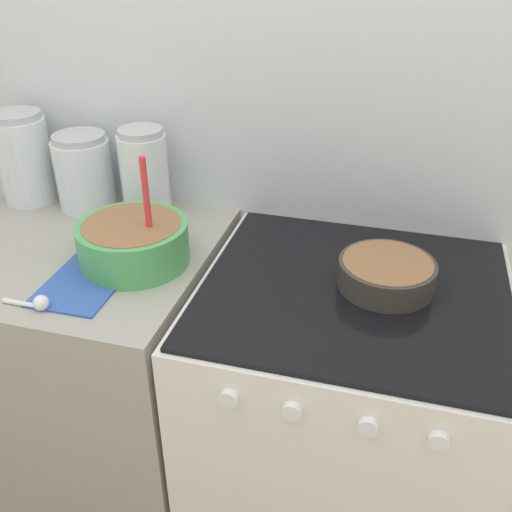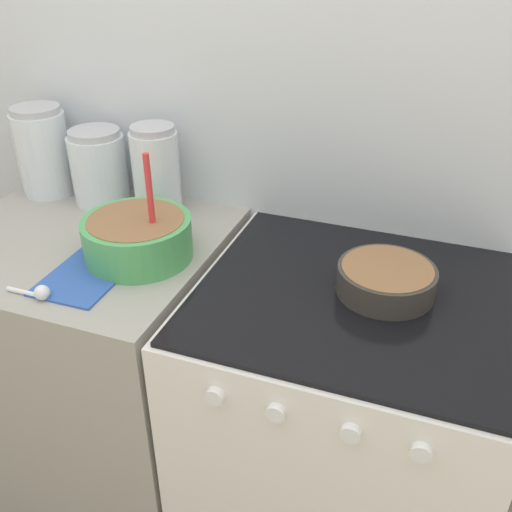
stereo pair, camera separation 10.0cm
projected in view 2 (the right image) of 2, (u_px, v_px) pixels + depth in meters
The scene contains 10 objects.
wall_back at pixel (253, 119), 1.62m from camera, with size 4.53×0.05×2.40m.
countertop_cabinet at pixel (101, 367), 1.81m from camera, with size 0.76×0.68×0.93m.
stove at pixel (339, 432), 1.58m from camera, with size 0.75×0.70×0.93m.
mixing_bowl at pixel (138, 235), 1.46m from camera, with size 0.28×0.28×0.29m.
baking_pan at pixel (386, 279), 1.33m from camera, with size 0.23×0.23×0.07m.
storage_jar_left at pixel (44, 157), 1.78m from camera, with size 0.16×0.16×0.28m.
storage_jar_middle at pixel (99, 171), 1.74m from camera, with size 0.17×0.17×0.23m.
storage_jar_right at pixel (157, 176), 1.67m from camera, with size 0.14×0.14×0.26m.
recipe_page at pixel (89, 273), 1.41m from camera, with size 0.18×0.27×0.01m.
measuring_spoon at pixel (38, 293), 1.32m from camera, with size 0.12×0.04×0.04m.
Camera 2 is at (0.56, -0.78, 1.69)m, focal length 40.00 mm.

